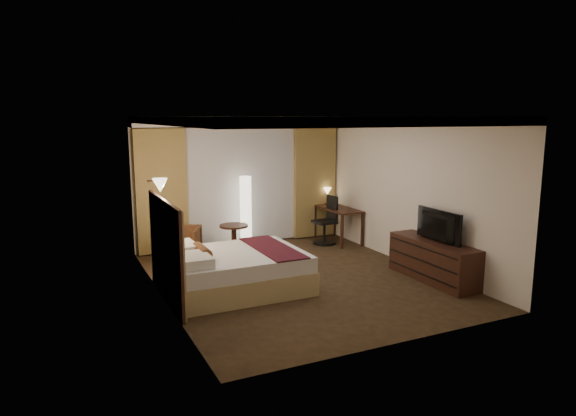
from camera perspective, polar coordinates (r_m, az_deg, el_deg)
name	(u,v)px	position (r m, az deg, el deg)	size (l,w,h in m)	color
floor	(298,279)	(8.74, 1.13, -7.87)	(4.50, 5.50, 0.01)	black
ceiling	(299,116)	(8.31, 1.20, 10.13)	(4.50, 5.50, 0.01)	white
back_wall	(241,181)	(10.92, -5.29, 3.00)	(4.50, 0.02, 2.70)	white
left_wall	(160,210)	(7.70, -14.01, -0.27)	(0.02, 5.50, 2.70)	white
right_wall	(409,191)	(9.62, 13.25, 1.80)	(0.02, 5.50, 2.70)	white
crown_molding	(299,120)	(8.31, 1.20, 9.72)	(4.50, 5.50, 0.12)	black
soffit	(244,121)	(10.61, -4.93, 9.56)	(4.50, 0.50, 0.20)	white
curtain_sheer	(242,186)	(10.86, -5.13, 2.43)	(2.48, 0.04, 2.45)	silver
curtain_left_drape	(161,192)	(10.35, -13.89, 1.78)	(1.00, 0.14, 2.45)	tan
curtain_right_drape	(314,182)	(11.50, 2.95, 2.88)	(1.00, 0.14, 2.45)	tan
wall_sconce	(160,185)	(8.42, -14.04, 2.46)	(0.24, 0.24, 0.24)	white
bed	(236,271)	(8.16, -5.85, -6.96)	(2.11, 1.64, 0.62)	white
headboard	(166,251)	(7.77, -13.35, -4.68)	(0.12, 1.94, 1.50)	tan
armchair	(181,242)	(9.96, -11.85, -3.70)	(0.69, 0.65, 0.71)	#492215
side_table	(234,240)	(10.13, -6.01, -3.58)	(0.56, 0.56, 0.62)	black
floor_lamp	(246,212)	(10.62, -4.71, -0.44)	(0.32, 0.32, 1.51)	white
desk	(338,225)	(11.23, 5.57, -1.86)	(0.55, 1.27, 0.75)	black
desk_lamp	(327,197)	(11.54, 4.38, 1.23)	(0.18, 0.18, 0.34)	#FFD899
office_chair	(324,220)	(10.97, 4.07, -1.34)	(0.50, 0.50, 1.04)	black
dresser	(433,261)	(8.90, 15.84, -5.65)	(0.50, 1.74, 0.68)	black
television	(434,223)	(8.74, 15.89, -1.67)	(1.03, 0.59, 0.13)	black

